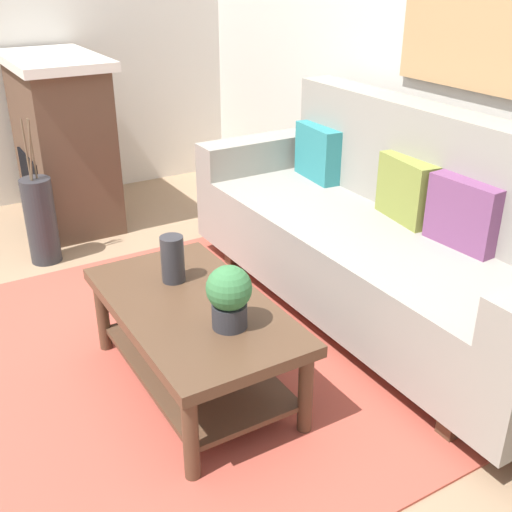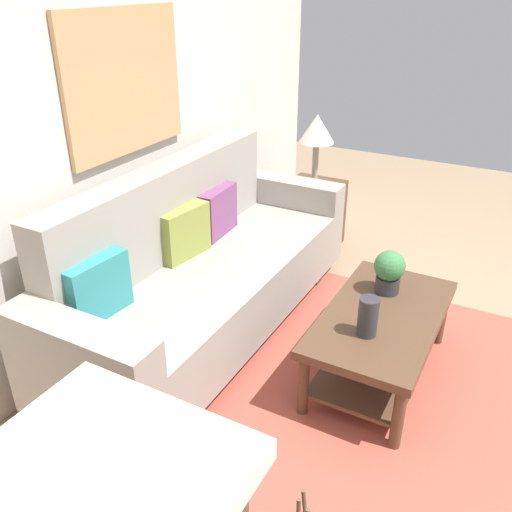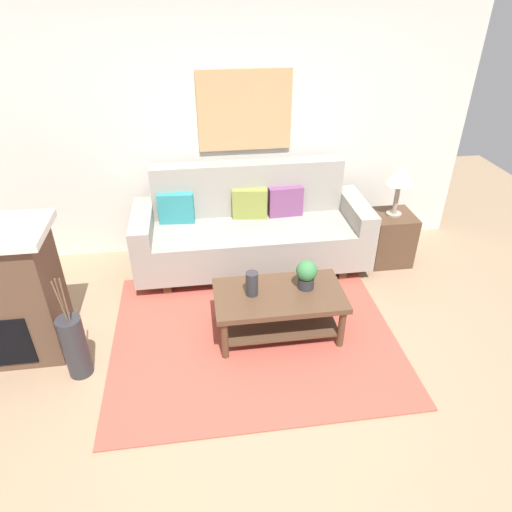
{
  "view_description": "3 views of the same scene",
  "coord_description": "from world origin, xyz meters",
  "px_view_note": "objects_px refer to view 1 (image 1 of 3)",
  "views": [
    {
      "loc": [
        2.32,
        -0.43,
        1.76
      ],
      "look_at": [
        0.04,
        0.93,
        0.48
      ],
      "focal_mm": 43.97,
      "sensor_mm": 36.0,
      "label": 1
    },
    {
      "loc": [
        -2.32,
        -0.08,
        2.09
      ],
      "look_at": [
        0.1,
        1.24,
        0.66
      ],
      "focal_mm": 38.13,
      "sensor_mm": 36.0,
      "label": 2
    },
    {
      "loc": [
        -0.4,
        -2.5,
        2.72
      ],
      "look_at": [
        0.09,
        1.02,
        0.5
      ],
      "focal_mm": 31.8,
      "sensor_mm": 36.0,
      "label": 3
    }
  ],
  "objects_px": {
    "throw_pillow_teal": "(318,153)",
    "framed_painting": "(480,3)",
    "potted_plant_tabletop": "(229,295)",
    "throw_pillow_olive": "(407,190)",
    "tabletop_vase": "(173,259)",
    "fireplace": "(63,141)",
    "coffee_table": "(193,327)",
    "throw_pillow_plum": "(464,214)",
    "couch": "(384,239)",
    "floor_vase": "(41,221)"
  },
  "relations": [
    {
      "from": "couch",
      "to": "throw_pillow_olive",
      "type": "distance_m",
      "value": 0.28
    },
    {
      "from": "throw_pillow_teal",
      "to": "floor_vase",
      "type": "distance_m",
      "value": 1.75
    },
    {
      "from": "throw_pillow_teal",
      "to": "throw_pillow_plum",
      "type": "height_order",
      "value": "same"
    },
    {
      "from": "throw_pillow_teal",
      "to": "potted_plant_tabletop",
      "type": "bearing_deg",
      "value": -47.96
    },
    {
      "from": "potted_plant_tabletop",
      "to": "fireplace",
      "type": "bearing_deg",
      "value": 179.15
    },
    {
      "from": "tabletop_vase",
      "to": "floor_vase",
      "type": "bearing_deg",
      "value": -169.2
    },
    {
      "from": "couch",
      "to": "framed_painting",
      "type": "bearing_deg",
      "value": 90.0
    },
    {
      "from": "couch",
      "to": "potted_plant_tabletop",
      "type": "relative_size",
      "value": 9.16
    },
    {
      "from": "couch",
      "to": "coffee_table",
      "type": "height_order",
      "value": "couch"
    },
    {
      "from": "coffee_table",
      "to": "potted_plant_tabletop",
      "type": "bearing_deg",
      "value": 12.01
    },
    {
      "from": "floor_vase",
      "to": "fireplace",
      "type": "bearing_deg",
      "value": 150.4
    },
    {
      "from": "fireplace",
      "to": "throw_pillow_olive",
      "type": "bearing_deg",
      "value": 28.45
    },
    {
      "from": "throw_pillow_plum",
      "to": "fireplace",
      "type": "xyz_separation_m",
      "value": [
        -2.54,
        -1.17,
        -0.09
      ]
    },
    {
      "from": "throw_pillow_teal",
      "to": "tabletop_vase",
      "type": "bearing_deg",
      "value": -63.45
    },
    {
      "from": "throw_pillow_olive",
      "to": "framed_painting",
      "type": "height_order",
      "value": "framed_painting"
    },
    {
      "from": "throw_pillow_olive",
      "to": "framed_painting",
      "type": "bearing_deg",
      "value": 90.0
    },
    {
      "from": "tabletop_vase",
      "to": "potted_plant_tabletop",
      "type": "bearing_deg",
      "value": 3.74
    },
    {
      "from": "throw_pillow_plum",
      "to": "fireplace",
      "type": "height_order",
      "value": "fireplace"
    },
    {
      "from": "coffee_table",
      "to": "fireplace",
      "type": "distance_m",
      "value": 2.26
    },
    {
      "from": "throw_pillow_olive",
      "to": "floor_vase",
      "type": "height_order",
      "value": "throw_pillow_olive"
    },
    {
      "from": "tabletop_vase",
      "to": "couch",
      "type": "bearing_deg",
      "value": 82.68
    },
    {
      "from": "tabletop_vase",
      "to": "potted_plant_tabletop",
      "type": "relative_size",
      "value": 0.82
    },
    {
      "from": "coffee_table",
      "to": "tabletop_vase",
      "type": "relative_size",
      "value": 5.13
    },
    {
      "from": "throw_pillow_teal",
      "to": "fireplace",
      "type": "height_order",
      "value": "fireplace"
    },
    {
      "from": "couch",
      "to": "fireplace",
      "type": "height_order",
      "value": "fireplace"
    },
    {
      "from": "couch",
      "to": "throw_pillow_olive",
      "type": "bearing_deg",
      "value": 90.0
    },
    {
      "from": "tabletop_vase",
      "to": "framed_painting",
      "type": "height_order",
      "value": "framed_painting"
    },
    {
      "from": "throw_pillow_teal",
      "to": "throw_pillow_plum",
      "type": "xyz_separation_m",
      "value": [
        1.14,
        0.0,
        0.0
      ]
    },
    {
      "from": "tabletop_vase",
      "to": "fireplace",
      "type": "height_order",
      "value": "fireplace"
    },
    {
      "from": "throw_pillow_teal",
      "to": "framed_painting",
      "type": "relative_size",
      "value": 0.38
    },
    {
      "from": "throw_pillow_plum",
      "to": "floor_vase",
      "type": "xyz_separation_m",
      "value": [
        -1.94,
        -1.51,
        -0.41
      ]
    },
    {
      "from": "couch",
      "to": "throw_pillow_plum",
      "type": "distance_m",
      "value": 0.47
    },
    {
      "from": "fireplace",
      "to": "throw_pillow_plum",
      "type": "bearing_deg",
      "value": 24.73
    },
    {
      "from": "floor_vase",
      "to": "framed_painting",
      "type": "bearing_deg",
      "value": 49.8
    },
    {
      "from": "fireplace",
      "to": "floor_vase",
      "type": "distance_m",
      "value": 0.75
    },
    {
      "from": "throw_pillow_teal",
      "to": "potted_plant_tabletop",
      "type": "height_order",
      "value": "throw_pillow_teal"
    },
    {
      "from": "throw_pillow_plum",
      "to": "fireplace",
      "type": "distance_m",
      "value": 2.79
    },
    {
      "from": "couch",
      "to": "floor_vase",
      "type": "height_order",
      "value": "couch"
    },
    {
      "from": "tabletop_vase",
      "to": "throw_pillow_teal",
      "type": "bearing_deg",
      "value": 116.55
    },
    {
      "from": "throw_pillow_plum",
      "to": "tabletop_vase",
      "type": "xyz_separation_m",
      "value": [
        -0.52,
        -1.24,
        -0.14
      ]
    },
    {
      "from": "throw_pillow_plum",
      "to": "framed_painting",
      "type": "height_order",
      "value": "framed_painting"
    },
    {
      "from": "tabletop_vase",
      "to": "fireplace",
      "type": "relative_size",
      "value": 0.18
    },
    {
      "from": "potted_plant_tabletop",
      "to": "fireplace",
      "type": "relative_size",
      "value": 0.23
    },
    {
      "from": "couch",
      "to": "throw_pillow_teal",
      "type": "xyz_separation_m",
      "value": [
        -0.76,
        0.12,
        0.25
      ]
    },
    {
      "from": "potted_plant_tabletop",
      "to": "fireplace",
      "type": "xyz_separation_m",
      "value": [
        -2.48,
        0.04,
        0.02
      ]
    },
    {
      "from": "throw_pillow_teal",
      "to": "fireplace",
      "type": "distance_m",
      "value": 1.82
    },
    {
      "from": "throw_pillow_plum",
      "to": "floor_vase",
      "type": "bearing_deg",
      "value": -142.19
    },
    {
      "from": "throw_pillow_teal",
      "to": "potted_plant_tabletop",
      "type": "distance_m",
      "value": 1.63
    },
    {
      "from": "coffee_table",
      "to": "floor_vase",
      "type": "relative_size",
      "value": 2.03
    },
    {
      "from": "couch",
      "to": "floor_vase",
      "type": "xyz_separation_m",
      "value": [
        -1.56,
        -1.38,
        -0.16
      ]
    }
  ]
}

